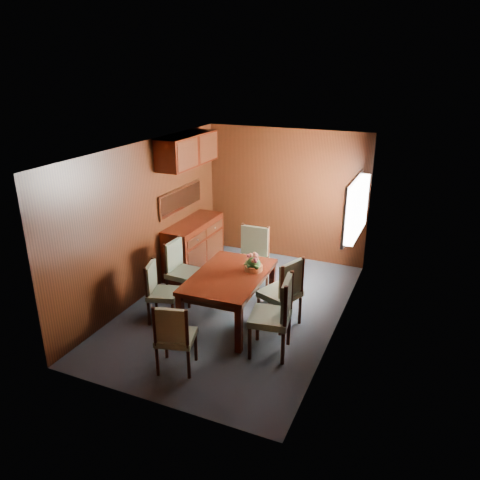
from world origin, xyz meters
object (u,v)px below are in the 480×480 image
at_px(dining_table, 229,281).
at_px(chair_head, 174,334).
at_px(sideboard, 194,246).
at_px(chair_right_near, 277,312).
at_px(chair_left_near, 158,288).
at_px(flower_centerpiece, 254,262).

height_order(dining_table, chair_head, chair_head).
relative_size(sideboard, dining_table, 0.90).
bearing_deg(chair_right_near, sideboard, 41.34).
xyz_separation_m(sideboard, chair_left_near, (0.37, -1.71, 0.04)).
height_order(sideboard, dining_table, sideboard).
bearing_deg(sideboard, chair_head, -65.66).
bearing_deg(dining_table, flower_centerpiece, 43.84).
xyz_separation_m(chair_left_near, flower_centerpiece, (1.18, 0.65, 0.36)).
bearing_deg(sideboard, chair_right_near, -40.05).
height_order(chair_left_near, chair_head, chair_head).
height_order(chair_right_near, chair_head, chair_right_near).
bearing_deg(flower_centerpiece, sideboard, 145.80).
xyz_separation_m(sideboard, dining_table, (1.30, -1.32, 0.16)).
relative_size(chair_head, flower_centerpiece, 3.30).
xyz_separation_m(sideboard, flower_centerpiece, (1.55, -1.06, 0.40)).
bearing_deg(chair_right_near, chair_left_near, 77.57).
relative_size(dining_table, chair_right_near, 1.47).
distance_m(dining_table, chair_left_near, 1.01).
distance_m(dining_table, chair_right_near, 1.01).
xyz_separation_m(chair_right_near, flower_centerpiece, (-0.62, 0.77, 0.26)).
height_order(chair_left_near, flower_centerpiece, flower_centerpiece).
bearing_deg(flower_centerpiece, chair_left_near, -151.09).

